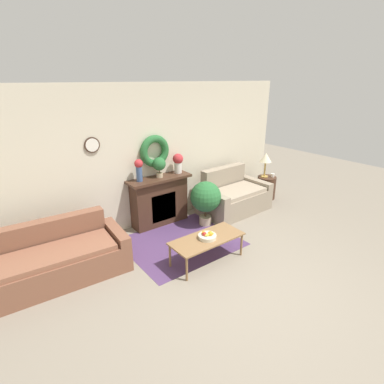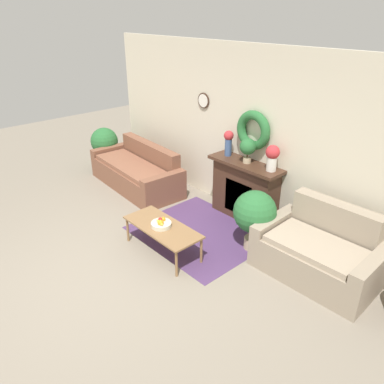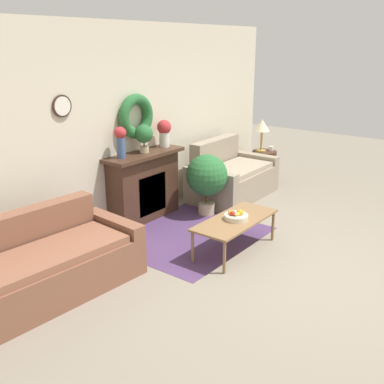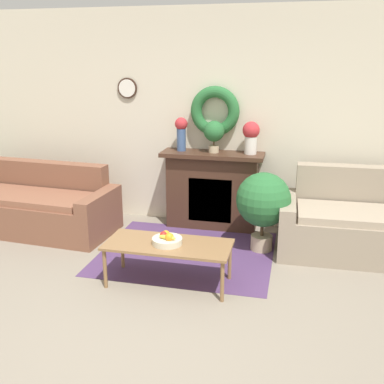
{
  "view_description": "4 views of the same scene",
  "coord_description": "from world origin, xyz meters",
  "px_view_note": "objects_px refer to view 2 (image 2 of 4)",
  "views": [
    {
      "loc": [
        -2.69,
        -2.15,
        2.77
      ],
      "look_at": [
        0.23,
        1.7,
        0.92
      ],
      "focal_mm": 28.0,
      "sensor_mm": 36.0,
      "label": 1
    },
    {
      "loc": [
        3.57,
        -1.7,
        3.13
      ],
      "look_at": [
        -0.09,
        1.63,
        0.7
      ],
      "focal_mm": 35.0,
      "sensor_mm": 36.0,
      "label": 2
    },
    {
      "loc": [
        -4.28,
        -1.64,
        2.42
      ],
      "look_at": [
        -0.17,
        1.52,
        0.69
      ],
      "focal_mm": 42.0,
      "sensor_mm": 36.0,
      "label": 3
    },
    {
      "loc": [
        1.11,
        -2.77,
        2.1
      ],
      "look_at": [
        0.1,
        1.51,
        0.78
      ],
      "focal_mm": 42.0,
      "sensor_mm": 36.0,
      "label": 4
    }
  ],
  "objects_px": {
    "vase_on_mantel_left": "(229,141)",
    "potted_plant_floor_by_loveseat": "(255,213)",
    "loveseat_right": "(319,252)",
    "couch_left": "(137,172)",
    "potted_plant_on_mantel": "(248,148)",
    "fireplace": "(245,190)",
    "coffee_table": "(162,228)",
    "vase_on_mantel_right": "(272,156)",
    "fruit_bowl": "(161,224)",
    "potted_plant_floor_by_couch": "(104,143)"
  },
  "relations": [
    {
      "from": "fireplace",
      "to": "vase_on_mantel_right",
      "type": "bearing_deg",
      "value": 0.71
    },
    {
      "from": "loveseat_right",
      "to": "fruit_bowl",
      "type": "distance_m",
      "value": 2.12
    },
    {
      "from": "fruit_bowl",
      "to": "potted_plant_on_mantel",
      "type": "distance_m",
      "value": 1.79
    },
    {
      "from": "coffee_table",
      "to": "potted_plant_on_mantel",
      "type": "xyz_separation_m",
      "value": [
        0.13,
        1.59,
        0.84
      ]
    },
    {
      "from": "potted_plant_on_mantel",
      "to": "potted_plant_floor_by_loveseat",
      "type": "relative_size",
      "value": 0.43
    },
    {
      "from": "potted_plant_on_mantel",
      "to": "fireplace",
      "type": "bearing_deg",
      "value": 134.58
    },
    {
      "from": "coffee_table",
      "to": "potted_plant_floor_by_loveseat",
      "type": "distance_m",
      "value": 1.3
    },
    {
      "from": "fireplace",
      "to": "potted_plant_floor_by_couch",
      "type": "relative_size",
      "value": 1.44
    },
    {
      "from": "vase_on_mantel_right",
      "to": "potted_plant_floor_by_loveseat",
      "type": "height_order",
      "value": "vase_on_mantel_right"
    },
    {
      "from": "couch_left",
      "to": "loveseat_right",
      "type": "height_order",
      "value": "loveseat_right"
    },
    {
      "from": "potted_plant_floor_by_loveseat",
      "to": "fruit_bowl",
      "type": "bearing_deg",
      "value": -128.41
    },
    {
      "from": "fireplace",
      "to": "loveseat_right",
      "type": "distance_m",
      "value": 1.68
    },
    {
      "from": "fruit_bowl",
      "to": "potted_plant_floor_by_couch",
      "type": "relative_size",
      "value": 0.32
    },
    {
      "from": "vase_on_mantel_right",
      "to": "potted_plant_floor_by_loveseat",
      "type": "xyz_separation_m",
      "value": [
        0.23,
        -0.61,
        -0.63
      ]
    },
    {
      "from": "fruit_bowl",
      "to": "loveseat_right",
      "type": "bearing_deg",
      "value": 34.54
    },
    {
      "from": "coffee_table",
      "to": "fireplace",
      "type": "bearing_deg",
      "value": 85.84
    },
    {
      "from": "potted_plant_floor_by_couch",
      "to": "potted_plant_floor_by_loveseat",
      "type": "xyz_separation_m",
      "value": [
        4.14,
        -0.05,
        0.01
      ]
    },
    {
      "from": "loveseat_right",
      "to": "potted_plant_on_mantel",
      "type": "distance_m",
      "value": 1.89
    },
    {
      "from": "coffee_table",
      "to": "potted_plant_floor_by_loveseat",
      "type": "xyz_separation_m",
      "value": [
        0.8,
        1.01,
        0.19
      ]
    },
    {
      "from": "potted_plant_floor_by_couch",
      "to": "coffee_table",
      "type": "bearing_deg",
      "value": -17.67
    },
    {
      "from": "fireplace",
      "to": "potted_plant_on_mantel",
      "type": "height_order",
      "value": "potted_plant_on_mantel"
    },
    {
      "from": "fruit_bowl",
      "to": "potted_plant_floor_by_loveseat",
      "type": "height_order",
      "value": "potted_plant_floor_by_loveseat"
    },
    {
      "from": "fruit_bowl",
      "to": "vase_on_mantel_right",
      "type": "bearing_deg",
      "value": 70.25
    },
    {
      "from": "loveseat_right",
      "to": "fruit_bowl",
      "type": "bearing_deg",
      "value": -146.81
    },
    {
      "from": "loveseat_right",
      "to": "couch_left",
      "type": "bearing_deg",
      "value": -178.69
    },
    {
      "from": "potted_plant_floor_by_couch",
      "to": "vase_on_mantel_right",
      "type": "bearing_deg",
      "value": 8.03
    },
    {
      "from": "potted_plant_on_mantel",
      "to": "vase_on_mantel_left",
      "type": "bearing_deg",
      "value": 177.26
    },
    {
      "from": "couch_left",
      "to": "potted_plant_on_mantel",
      "type": "relative_size",
      "value": 5.47
    },
    {
      "from": "vase_on_mantel_left",
      "to": "vase_on_mantel_right",
      "type": "height_order",
      "value": "vase_on_mantel_left"
    },
    {
      "from": "couch_left",
      "to": "potted_plant_floor_by_couch",
      "type": "height_order",
      "value": "potted_plant_floor_by_couch"
    },
    {
      "from": "fruit_bowl",
      "to": "potted_plant_on_mantel",
      "type": "relative_size",
      "value": 0.73
    },
    {
      "from": "loveseat_right",
      "to": "coffee_table",
      "type": "xyz_separation_m",
      "value": [
        -1.74,
        -1.19,
        0.06
      ]
    },
    {
      "from": "potted_plant_floor_by_loveseat",
      "to": "vase_on_mantel_left",
      "type": "bearing_deg",
      "value": 150.94
    },
    {
      "from": "couch_left",
      "to": "vase_on_mantel_left",
      "type": "height_order",
      "value": "vase_on_mantel_left"
    },
    {
      "from": "couch_left",
      "to": "vase_on_mantel_left",
      "type": "bearing_deg",
      "value": 22.5
    },
    {
      "from": "potted_plant_floor_by_loveseat",
      "to": "potted_plant_floor_by_couch",
      "type": "bearing_deg",
      "value": 179.25
    },
    {
      "from": "couch_left",
      "to": "coffee_table",
      "type": "height_order",
      "value": "couch_left"
    },
    {
      "from": "couch_left",
      "to": "fruit_bowl",
      "type": "bearing_deg",
      "value": -22.62
    },
    {
      "from": "fireplace",
      "to": "coffee_table",
      "type": "distance_m",
      "value": 1.62
    },
    {
      "from": "fireplace",
      "to": "couch_left",
      "type": "height_order",
      "value": "fireplace"
    },
    {
      "from": "coffee_table",
      "to": "potted_plant_floor_by_couch",
      "type": "relative_size",
      "value": 1.36
    },
    {
      "from": "couch_left",
      "to": "fireplace",
      "type": "bearing_deg",
      "value": 19.08
    },
    {
      "from": "vase_on_mantel_left",
      "to": "potted_plant_floor_by_loveseat",
      "type": "distance_m",
      "value": 1.4
    },
    {
      "from": "vase_on_mantel_left",
      "to": "potted_plant_on_mantel",
      "type": "height_order",
      "value": "vase_on_mantel_left"
    },
    {
      "from": "couch_left",
      "to": "vase_on_mantel_right",
      "type": "height_order",
      "value": "vase_on_mantel_right"
    },
    {
      "from": "loveseat_right",
      "to": "fireplace",
      "type": "bearing_deg",
      "value": 164.06
    },
    {
      "from": "fruit_bowl",
      "to": "vase_on_mantel_left",
      "type": "relative_size",
      "value": 0.69
    },
    {
      "from": "coffee_table",
      "to": "fruit_bowl",
      "type": "relative_size",
      "value": 4.2
    },
    {
      "from": "loveseat_right",
      "to": "potted_plant_floor_by_couch",
      "type": "xyz_separation_m",
      "value": [
        -5.07,
        -0.12,
        0.25
      ]
    },
    {
      "from": "coffee_table",
      "to": "potted_plant_floor_by_couch",
      "type": "bearing_deg",
      "value": 162.33
    }
  ]
}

